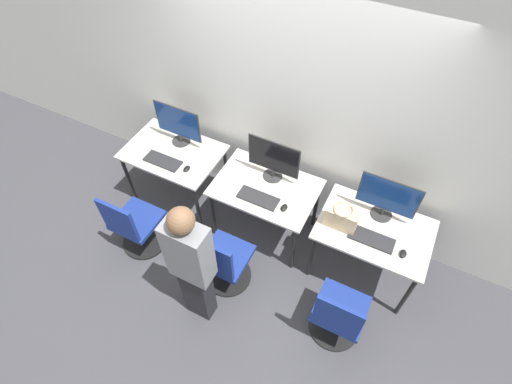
# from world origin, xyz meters

# --- Properties ---
(ground_plane) EXTENTS (20.00, 20.00, 0.00)m
(ground_plane) POSITION_xyz_m (0.00, 0.00, 0.00)
(ground_plane) COLOR #3D3D42
(wall_back) EXTENTS (12.00, 0.05, 2.80)m
(wall_back) POSITION_xyz_m (0.00, 0.84, 1.40)
(wall_back) COLOR silver
(wall_back) RESTS_ON ground_plane
(desk_left) EXTENTS (1.03, 0.71, 0.73)m
(desk_left) POSITION_xyz_m (-1.12, 0.36, 0.65)
(desk_left) COLOR #BCB7AD
(desk_left) RESTS_ON ground_plane
(monitor_left) EXTENTS (0.54, 0.20, 0.47)m
(monitor_left) POSITION_xyz_m (-1.12, 0.53, 0.98)
(monitor_left) COLOR #2D2D2D
(monitor_left) RESTS_ON desk_left
(keyboard_left) EXTENTS (0.40, 0.16, 0.02)m
(keyboard_left) POSITION_xyz_m (-1.12, 0.18, 0.74)
(keyboard_left) COLOR #262628
(keyboard_left) RESTS_ON desk_left
(mouse_left) EXTENTS (0.06, 0.09, 0.03)m
(mouse_left) POSITION_xyz_m (-0.83, 0.20, 0.75)
(mouse_left) COLOR black
(mouse_left) RESTS_ON desk_left
(office_chair_left) EXTENTS (0.48, 0.48, 0.87)m
(office_chair_left) POSITION_xyz_m (-1.10, -0.45, 0.35)
(office_chair_left) COLOR black
(office_chair_left) RESTS_ON ground_plane
(desk_center) EXTENTS (1.03, 0.71, 0.73)m
(desk_center) POSITION_xyz_m (0.00, 0.36, 0.65)
(desk_center) COLOR #BCB7AD
(desk_center) RESTS_ON ground_plane
(monitor_center) EXTENTS (0.54, 0.20, 0.47)m
(monitor_center) POSITION_xyz_m (0.00, 0.52, 0.98)
(monitor_center) COLOR #2D2D2D
(monitor_center) RESTS_ON desk_center
(keyboard_center) EXTENTS (0.40, 0.16, 0.02)m
(keyboard_center) POSITION_xyz_m (0.00, 0.19, 0.74)
(keyboard_center) COLOR #262628
(keyboard_center) RESTS_ON desk_center
(mouse_center) EXTENTS (0.06, 0.09, 0.03)m
(mouse_center) POSITION_xyz_m (0.28, 0.19, 0.75)
(mouse_center) COLOR black
(mouse_center) RESTS_ON desk_center
(office_chair_center) EXTENTS (0.48, 0.48, 0.87)m
(office_chair_center) POSITION_xyz_m (-0.07, -0.40, 0.35)
(office_chair_center) COLOR black
(office_chair_center) RESTS_ON ground_plane
(person_center) EXTENTS (0.36, 0.21, 1.59)m
(person_center) POSITION_xyz_m (-0.13, -0.77, 0.86)
(person_center) COLOR #232328
(person_center) RESTS_ON ground_plane
(desk_right) EXTENTS (1.03, 0.71, 0.73)m
(desk_right) POSITION_xyz_m (1.12, 0.36, 0.65)
(desk_right) COLOR #BCB7AD
(desk_right) RESTS_ON ground_plane
(monitor_right) EXTENTS (0.54, 0.20, 0.47)m
(monitor_right) POSITION_xyz_m (1.12, 0.54, 0.98)
(monitor_right) COLOR #2D2D2D
(monitor_right) RESTS_ON desk_right
(keyboard_right) EXTENTS (0.40, 0.16, 0.02)m
(keyboard_right) POSITION_xyz_m (1.12, 0.23, 0.74)
(keyboard_right) COLOR #262628
(keyboard_right) RESTS_ON desk_right
(mouse_right) EXTENTS (0.06, 0.09, 0.03)m
(mouse_right) POSITION_xyz_m (1.41, 0.20, 0.75)
(mouse_right) COLOR black
(mouse_right) RESTS_ON desk_right
(office_chair_right) EXTENTS (0.48, 0.48, 0.87)m
(office_chair_right) POSITION_xyz_m (1.09, -0.42, 0.35)
(office_chair_right) COLOR black
(office_chair_right) RESTS_ON ground_plane
(handbag) EXTENTS (0.30, 0.18, 0.25)m
(handbag) POSITION_xyz_m (0.81, 0.25, 0.85)
(handbag) COLOR tan
(handbag) RESTS_ON desk_right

